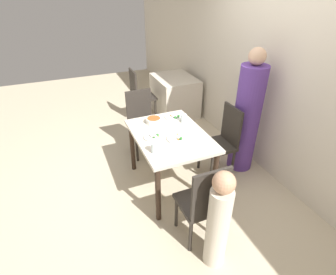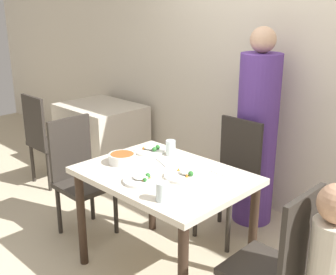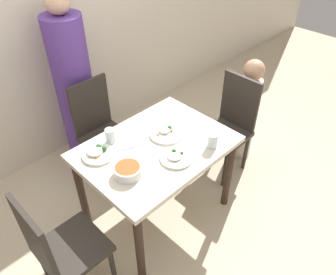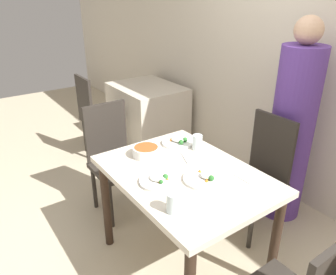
{
  "view_description": "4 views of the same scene",
  "coord_description": "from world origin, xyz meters",
  "px_view_note": "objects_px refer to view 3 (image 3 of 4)",
  "views": [
    {
      "loc": [
        2.43,
        -1.04,
        2.32
      ],
      "look_at": [
        0.12,
        -0.08,
        0.8
      ],
      "focal_mm": 28.0,
      "sensor_mm": 36.0,
      "label": 1
    },
    {
      "loc": [
        1.83,
        -1.82,
        1.85
      ],
      "look_at": [
        0.03,
        0.01,
        1.01
      ],
      "focal_mm": 45.0,
      "sensor_mm": 36.0,
      "label": 2
    },
    {
      "loc": [
        -1.24,
        -1.36,
        2.31
      ],
      "look_at": [
        0.1,
        -0.02,
        0.79
      ],
      "focal_mm": 35.0,
      "sensor_mm": 36.0,
      "label": 3
    },
    {
      "loc": [
        1.41,
        -1.13,
        1.83
      ],
      "look_at": [
        -0.05,
        -0.09,
        1.01
      ],
      "focal_mm": 35.0,
      "sensor_mm": 36.0,
      "label": 4
    }
  ],
  "objects_px": {
    "bowl_curry": "(128,170)",
    "plate_rice_adult": "(176,157)",
    "chair_adult_spot": "(101,129)",
    "person_adult": "(75,91)",
    "glass_water_tall": "(213,140)",
    "person_child": "(247,112)",
    "chair_child_spot": "(230,124)"
  },
  "relations": [
    {
      "from": "chair_adult_spot",
      "to": "glass_water_tall",
      "type": "relative_size",
      "value": 8.54
    },
    {
      "from": "chair_adult_spot",
      "to": "person_adult",
      "type": "bearing_deg",
      "value": 90.0
    },
    {
      "from": "chair_adult_spot",
      "to": "plate_rice_adult",
      "type": "bearing_deg",
      "value": -90.49
    },
    {
      "from": "chair_adult_spot",
      "to": "plate_rice_adult",
      "type": "distance_m",
      "value": 0.99
    },
    {
      "from": "bowl_curry",
      "to": "glass_water_tall",
      "type": "relative_size",
      "value": 1.68
    },
    {
      "from": "person_adult",
      "to": "plate_rice_adult",
      "type": "height_order",
      "value": "person_adult"
    },
    {
      "from": "chair_adult_spot",
      "to": "bowl_curry",
      "type": "xyz_separation_m",
      "value": [
        -0.34,
        -0.83,
        0.29
      ]
    },
    {
      "from": "chair_adult_spot",
      "to": "bowl_curry",
      "type": "relative_size",
      "value": 5.08
    },
    {
      "from": "person_adult",
      "to": "glass_water_tall",
      "type": "relative_size",
      "value": 14.8
    },
    {
      "from": "person_adult",
      "to": "person_child",
      "type": "relative_size",
      "value": 1.57
    },
    {
      "from": "bowl_curry",
      "to": "plate_rice_adult",
      "type": "relative_size",
      "value": 0.82
    },
    {
      "from": "person_child",
      "to": "bowl_curry",
      "type": "distance_m",
      "value": 1.52
    },
    {
      "from": "bowl_curry",
      "to": "glass_water_tall",
      "type": "bearing_deg",
      "value": -19.09
    },
    {
      "from": "chair_child_spot",
      "to": "bowl_curry",
      "type": "height_order",
      "value": "chair_child_spot"
    },
    {
      "from": "chair_child_spot",
      "to": "person_child",
      "type": "height_order",
      "value": "person_child"
    },
    {
      "from": "chair_child_spot",
      "to": "bowl_curry",
      "type": "xyz_separation_m",
      "value": [
        -1.23,
        -0.04,
        0.29
      ]
    },
    {
      "from": "chair_child_spot",
      "to": "plate_rice_adult",
      "type": "xyz_separation_m",
      "value": [
        -0.9,
        -0.16,
        0.27
      ]
    },
    {
      "from": "plate_rice_adult",
      "to": "chair_adult_spot",
      "type": "bearing_deg",
      "value": 89.51
    },
    {
      "from": "chair_adult_spot",
      "to": "chair_child_spot",
      "type": "xyz_separation_m",
      "value": [
        0.89,
        -0.79,
        0.0
      ]
    },
    {
      "from": "chair_adult_spot",
      "to": "bowl_curry",
      "type": "distance_m",
      "value": 0.94
    },
    {
      "from": "person_child",
      "to": "bowl_curry",
      "type": "relative_size",
      "value": 5.62
    },
    {
      "from": "chair_child_spot",
      "to": "plate_rice_adult",
      "type": "height_order",
      "value": "chair_child_spot"
    },
    {
      "from": "chair_adult_spot",
      "to": "glass_water_tall",
      "type": "distance_m",
      "value": 1.12
    },
    {
      "from": "person_child",
      "to": "glass_water_tall",
      "type": "relative_size",
      "value": 9.44
    },
    {
      "from": "chair_adult_spot",
      "to": "bowl_curry",
      "type": "bearing_deg",
      "value": -112.24
    },
    {
      "from": "bowl_curry",
      "to": "person_child",
      "type": "bearing_deg",
      "value": 1.61
    },
    {
      "from": "chair_adult_spot",
      "to": "person_child",
      "type": "bearing_deg",
      "value": -34.34
    },
    {
      "from": "chair_child_spot",
      "to": "glass_water_tall",
      "type": "relative_size",
      "value": 8.54
    },
    {
      "from": "chair_child_spot",
      "to": "glass_water_tall",
      "type": "height_order",
      "value": "chair_child_spot"
    },
    {
      "from": "chair_child_spot",
      "to": "person_adult",
      "type": "relative_size",
      "value": 0.58
    },
    {
      "from": "glass_water_tall",
      "to": "plate_rice_adult",
      "type": "bearing_deg",
      "value": 161.73
    },
    {
      "from": "bowl_curry",
      "to": "plate_rice_adult",
      "type": "xyz_separation_m",
      "value": [
        0.33,
        -0.12,
        -0.02
      ]
    }
  ]
}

